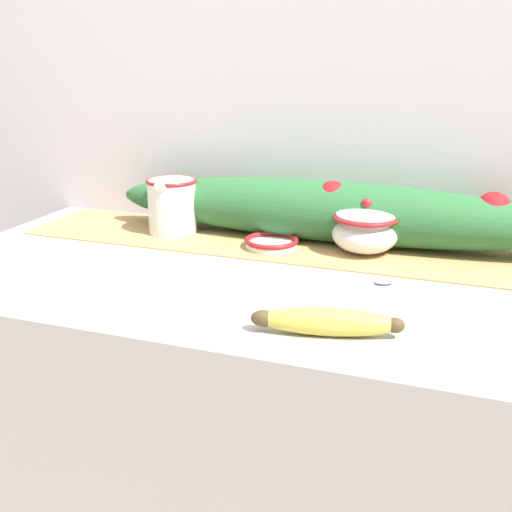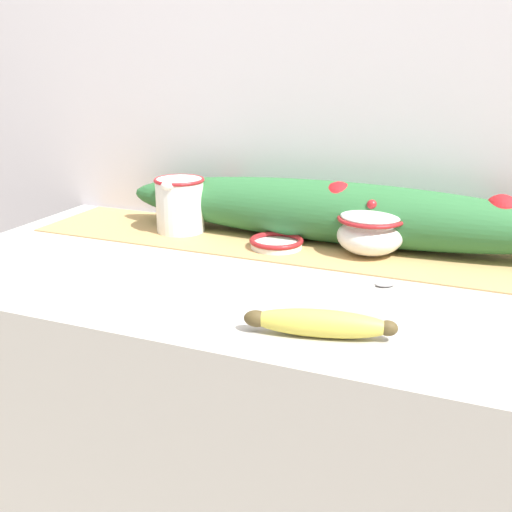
# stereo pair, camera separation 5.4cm
# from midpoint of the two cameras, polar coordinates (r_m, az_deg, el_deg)

# --- Properties ---
(countertop) EXTENTS (1.44, 0.64, 0.88)m
(countertop) POSITION_cam_midpoint_polar(r_m,az_deg,el_deg) (1.37, 4.78, -19.65)
(countertop) COLOR #B7B2AD
(countertop) RESTS_ON ground_plane
(back_wall) EXTENTS (2.24, 0.04, 2.40)m
(back_wall) POSITION_cam_midpoint_polar(r_m,az_deg,el_deg) (1.41, 10.11, 14.86)
(back_wall) COLOR silver
(back_wall) RESTS_ON ground_plane
(table_runner) EXTENTS (1.32, 0.24, 0.00)m
(table_runner) POSITION_cam_midpoint_polar(r_m,az_deg,el_deg) (1.32, 7.85, 0.54)
(table_runner) COLOR tan
(table_runner) RESTS_ON countertop
(cream_pitcher) EXTENTS (0.11, 0.13, 0.12)m
(cream_pitcher) POSITION_cam_midpoint_polar(r_m,az_deg,el_deg) (1.43, -5.68, 4.71)
(cream_pitcher) COLOR white
(cream_pitcher) RESTS_ON countertop
(sugar_bowl) EXTENTS (0.13, 0.13, 0.11)m
(sugar_bowl) POSITION_cam_midpoint_polar(r_m,az_deg,el_deg) (1.29, 11.31, 2.25)
(sugar_bowl) COLOR white
(sugar_bowl) RESTS_ON countertop
(small_dish) EXTENTS (0.11, 0.11, 0.02)m
(small_dish) POSITION_cam_midpoint_polar(r_m,az_deg,el_deg) (1.32, 2.99, 1.18)
(small_dish) COLOR white
(small_dish) RESTS_ON countertop
(banana) EXTENTS (0.22, 0.08, 0.04)m
(banana) POSITION_cam_midpoint_polar(r_m,az_deg,el_deg) (0.93, 7.33, -5.96)
(banana) COLOR #DBCC4C
(banana) RESTS_ON countertop
(spoon) EXTENTS (0.15, 0.10, 0.01)m
(spoon) POSITION_cam_midpoint_polar(r_m,az_deg,el_deg) (1.14, 12.14, -2.46)
(spoon) COLOR silver
(spoon) RESTS_ON countertop
(poinsettia_garland) EXTENTS (1.00, 0.14, 0.13)m
(poinsettia_garland) POSITION_cam_midpoint_polar(r_m,az_deg,el_deg) (1.36, 8.70, 3.88)
(poinsettia_garland) COLOR #2D6B38
(poinsettia_garland) RESTS_ON countertop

